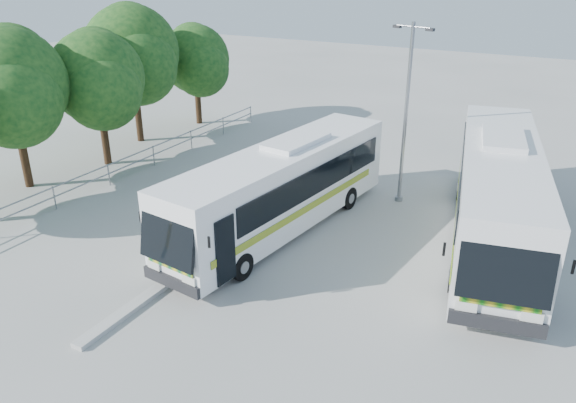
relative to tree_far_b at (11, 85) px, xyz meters
The scene contains 10 objects.
ground 13.85m from the tree_far_b, ahead, with size 100.00×100.00×0.00m, color #ACACA7.
kerb_divider 11.65m from the tree_far_b, ahead, with size 0.40×16.00×0.15m, color #B2B2AD.
railing 5.62m from the tree_far_b, 42.90° to the left, with size 0.06×22.00×1.00m.
tree_far_b is the anchor object (origin of this frame).
tree_far_c 4.01m from the tree_far_b, 77.09° to the left, with size 4.97×4.69×6.49m.
tree_far_d 7.61m from the tree_far_b, 92.23° to the left, with size 5.62×5.30×7.33m.
tree_far_e 12.13m from the tree_far_b, 88.17° to the left, with size 4.54×4.28×5.92m.
coach_main 12.44m from the tree_far_b, ahead, with size 3.69×11.55×3.15m.
coach_adjacent 19.77m from the tree_far_b, 13.04° to the left, with size 4.84×12.71×3.46m.
lamppost 16.31m from the tree_far_b, 22.86° to the left, with size 1.74×0.67×7.24m.
Camera 1 is at (8.25, -13.82, 9.44)m, focal length 35.00 mm.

